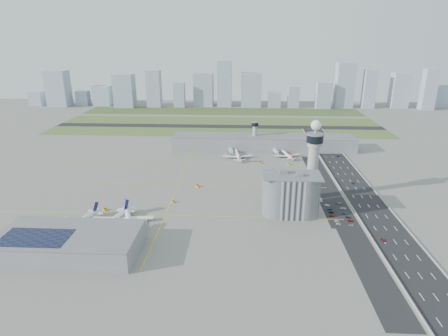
{
  "coord_description": "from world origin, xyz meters",
  "views": [
    {
      "loc": [
        16.03,
        -275.84,
        124.28
      ],
      "look_at": [
        0.0,
        35.0,
        15.0
      ],
      "focal_mm": 30.0,
      "sensor_mm": 36.0,
      "label": 1
    }
  ],
  "objects_px": {
    "tug_3": "(198,186)",
    "car_lot_3": "(331,212)",
    "jet_bridge_near_0": "(47,230)",
    "car_lot_6": "(352,225)",
    "car_hw_2": "(338,156)",
    "car_lot_1": "(337,221)",
    "airplane_far_b": "(287,153)",
    "car_lot_4": "(330,209)",
    "airplane_near_b": "(112,218)",
    "car_hw_1": "(353,183)",
    "car_lot_9": "(345,213)",
    "control_tower": "(313,157)",
    "admin_building": "(291,195)",
    "jet_bridge_far_0": "(230,150)",
    "airplane_near_c": "(129,217)",
    "jet_bridge_near_1": "(91,231)",
    "airplane_far_a": "(238,153)",
    "jet_bridge_far_1": "(274,151)",
    "tug_0": "(60,220)",
    "car_lot_7": "(351,221)",
    "tug_2": "(173,202)",
    "car_hw_4": "(316,142)",
    "jet_bridge_near_2": "(136,232)",
    "car_lot_2": "(332,216)",
    "tug_4": "(260,163)",
    "car_lot_11": "(340,203)",
    "tug_1": "(105,209)",
    "car_lot_5": "(327,205)",
    "car_hw_0": "(383,240)",
    "airplane_near_a": "(79,219)",
    "tug_5": "(289,164)",
    "car_lot_0": "(338,224)",
    "car_lot_10": "(343,208)"
  },
  "relations": [
    {
      "from": "car_lot_7",
      "to": "car_hw_1",
      "type": "bearing_deg",
      "value": -21.79
    },
    {
      "from": "jet_bridge_near_2",
      "to": "car_lot_0",
      "type": "xyz_separation_m",
      "value": [
        137.1,
        23.04,
        -2.21
      ]
    },
    {
      "from": "jet_bridge_near_1",
      "to": "airplane_near_c",
      "type": "bearing_deg",
      "value": -41.38
    },
    {
      "from": "tug_2",
      "to": "car_lot_4",
      "type": "distance_m",
      "value": 121.35
    },
    {
      "from": "control_tower",
      "to": "car_lot_9",
      "type": "distance_m",
      "value": 49.61
    },
    {
      "from": "jet_bridge_far_1",
      "to": "car_hw_1",
      "type": "relative_size",
      "value": 4.07
    },
    {
      "from": "car_lot_3",
      "to": "car_lot_4",
      "type": "distance_m",
      "value": 5.14
    },
    {
      "from": "jet_bridge_near_2",
      "to": "car_lot_9",
      "type": "distance_m",
      "value": 150.93
    },
    {
      "from": "airplane_near_a",
      "to": "car_lot_1",
      "type": "height_order",
      "value": "airplane_near_a"
    },
    {
      "from": "tug_3",
      "to": "car_lot_5",
      "type": "xyz_separation_m",
      "value": [
        105.42,
        -33.65,
        -0.39
      ]
    },
    {
      "from": "airplane_near_a",
      "to": "car_hw_0",
      "type": "bearing_deg",
      "value": 108.82
    },
    {
      "from": "admin_building",
      "to": "airplane_near_c",
      "type": "height_order",
      "value": "admin_building"
    },
    {
      "from": "airplane_near_a",
      "to": "airplane_far_b",
      "type": "relative_size",
      "value": 1.09
    },
    {
      "from": "car_lot_2",
      "to": "car_lot_5",
      "type": "bearing_deg",
      "value": 1.4
    },
    {
      "from": "airplane_far_b",
      "to": "car_hw_4",
      "type": "height_order",
      "value": "airplane_far_b"
    },
    {
      "from": "car_hw_0",
      "to": "airplane_near_c",
      "type": "bearing_deg",
      "value": 169.28
    },
    {
      "from": "tug_5",
      "to": "car_lot_4",
      "type": "xyz_separation_m",
      "value": [
        18.93,
        -105.24,
        -0.27
      ]
    },
    {
      "from": "airplane_far_a",
      "to": "car_hw_2",
      "type": "relative_size",
      "value": 9.2
    },
    {
      "from": "jet_bridge_near_1",
      "to": "tug_4",
      "type": "height_order",
      "value": "jet_bridge_near_1"
    },
    {
      "from": "jet_bridge_near_2",
      "to": "tug_2",
      "type": "relative_size",
      "value": 5.12
    },
    {
      "from": "car_lot_4",
      "to": "car_lot_5",
      "type": "distance_m",
      "value": 6.8
    },
    {
      "from": "tug_2",
      "to": "car_lot_7",
      "type": "bearing_deg",
      "value": -160.61
    },
    {
      "from": "airplane_near_b",
      "to": "car_hw_1",
      "type": "height_order",
      "value": "airplane_near_b"
    },
    {
      "from": "tug_2",
      "to": "tug_3",
      "type": "height_order",
      "value": "tug_3"
    },
    {
      "from": "airplane_far_b",
      "to": "car_hw_2",
      "type": "xyz_separation_m",
      "value": [
        56.55,
        2.86,
        -4.35
      ]
    },
    {
      "from": "airplane_near_b",
      "to": "car_lot_3",
      "type": "bearing_deg",
      "value": 116.41
    },
    {
      "from": "admin_building",
      "to": "tug_0",
      "type": "distance_m",
      "value": 167.5
    },
    {
      "from": "jet_bridge_far_0",
      "to": "jet_bridge_far_1",
      "type": "height_order",
      "value": "same"
    },
    {
      "from": "control_tower",
      "to": "airplane_near_b",
      "type": "xyz_separation_m",
      "value": [
        -145.81,
        -54.51,
        -29.31
      ]
    },
    {
      "from": "car_lot_1",
      "to": "airplane_far_b",
      "type": "bearing_deg",
      "value": 4.81
    },
    {
      "from": "airplane_near_c",
      "to": "tug_3",
      "type": "distance_m",
      "value": 81.46
    },
    {
      "from": "car_lot_7",
      "to": "car_hw_2",
      "type": "bearing_deg",
      "value": -15.59
    },
    {
      "from": "admin_building",
      "to": "jet_bridge_far_0",
      "type": "xyz_separation_m",
      "value": [
        -49.99,
        154.0,
        -12.45
      ]
    },
    {
      "from": "jet_bridge_near_0",
      "to": "car_lot_6",
      "type": "bearing_deg",
      "value": -74.09
    },
    {
      "from": "jet_bridge_far_1",
      "to": "tug_1",
      "type": "bearing_deg",
      "value": -51.81
    },
    {
      "from": "airplane_far_b",
      "to": "car_lot_6",
      "type": "xyz_separation_m",
      "value": [
        28.09,
        -157.6,
        -4.39
      ]
    },
    {
      "from": "airplane_far_a",
      "to": "tug_2",
      "type": "height_order",
      "value": "airplane_far_a"
    },
    {
      "from": "tug_2",
      "to": "jet_bridge_far_0",
      "type": "bearing_deg",
      "value": -75.72
    },
    {
      "from": "control_tower",
      "to": "car_lot_11",
      "type": "bearing_deg",
      "value": -28.24
    },
    {
      "from": "airplane_near_a",
      "to": "jet_bridge_far_0",
      "type": "height_order",
      "value": "airplane_near_a"
    },
    {
      "from": "car_lot_10",
      "to": "car_hw_1",
      "type": "height_order",
      "value": "car_lot_10"
    },
    {
      "from": "car_hw_4",
      "to": "jet_bridge_near_2",
      "type": "bearing_deg",
      "value": -118.66
    },
    {
      "from": "jet_bridge_near_1",
      "to": "tug_0",
      "type": "xyz_separation_m",
      "value": [
        -30.6,
        18.27,
        -1.85
      ]
    },
    {
      "from": "jet_bridge_far_0",
      "to": "car_lot_2",
      "type": "xyz_separation_m",
      "value": [
        80.73,
        -157.4,
        -2.29
      ]
    },
    {
      "from": "car_hw_2",
      "to": "jet_bridge_near_0",
      "type": "bearing_deg",
      "value": -148.73
    },
    {
      "from": "car_lot_6",
      "to": "car_lot_9",
      "type": "relative_size",
      "value": 1.15
    },
    {
      "from": "tug_2",
      "to": "car_lot_6",
      "type": "bearing_deg",
      "value": -163.61
    },
    {
      "from": "jet_bridge_near_1",
      "to": "tug_4",
      "type": "relative_size",
      "value": 4.14
    },
    {
      "from": "jet_bridge_near_0",
      "to": "jet_bridge_far_0",
      "type": "xyz_separation_m",
      "value": [
        115.0,
        193.0,
        0.0
      ]
    },
    {
      "from": "tug_3",
      "to": "car_lot_3",
      "type": "xyz_separation_m",
      "value": [
        106.17,
        -45.57,
        -0.44
      ]
    }
  ]
}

